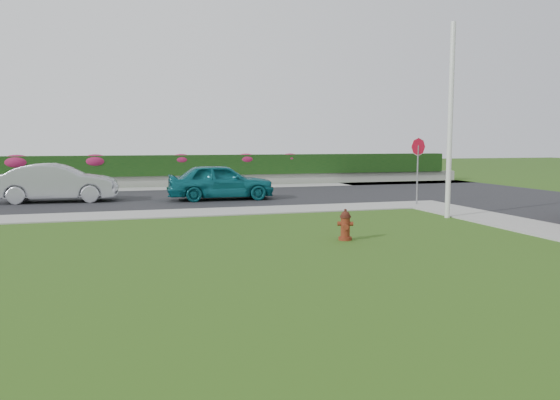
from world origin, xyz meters
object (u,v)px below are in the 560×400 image
object	(u,v)px
fire_hydrant	(345,225)
utility_pole	(450,121)
sedan_teal	(221,182)
sedan_silver	(57,183)
stop_sign	(418,155)

from	to	relation	value
fire_hydrant	utility_pole	xyz separation A→B (m)	(4.72, 2.79, 2.69)
sedan_teal	sedan_silver	distance (m)	6.47
fire_hydrant	sedan_silver	xyz separation A→B (m)	(-7.71, 10.93, 0.43)
sedan_silver	utility_pole	distance (m)	15.04
utility_pole	stop_sign	distance (m)	3.70
sedan_teal	stop_sign	world-z (taller)	stop_sign
sedan_silver	stop_sign	xyz separation A→B (m)	(13.33, -4.74, 1.13)
sedan_teal	fire_hydrant	bearing A→B (deg)	-170.59
utility_pole	stop_sign	xyz separation A→B (m)	(0.90, 3.41, -1.14)
utility_pole	stop_sign	world-z (taller)	utility_pole
fire_hydrant	stop_sign	size ratio (longest dim) A/B	0.30
fire_hydrant	utility_pole	distance (m)	6.11
sedan_teal	stop_sign	bearing A→B (deg)	-116.53
sedan_teal	sedan_silver	bearing A→B (deg)	83.08
utility_pole	fire_hydrant	bearing A→B (deg)	-149.44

